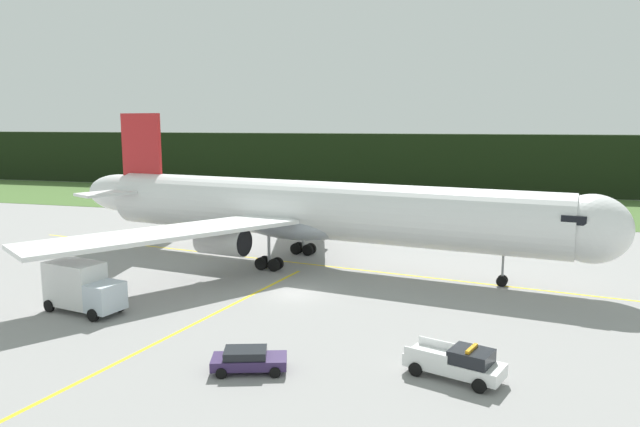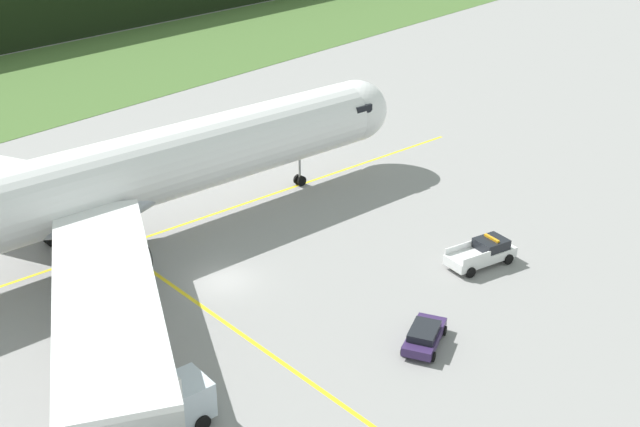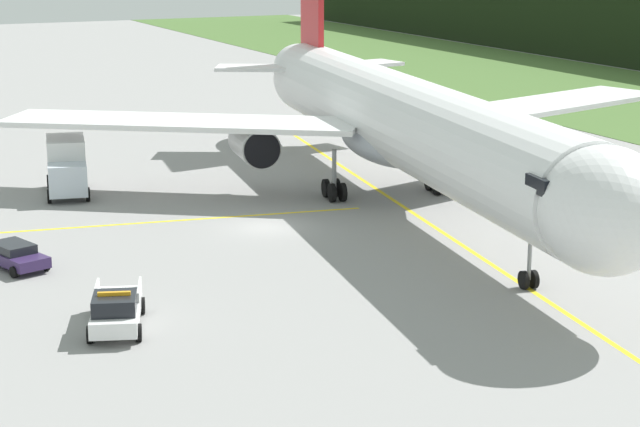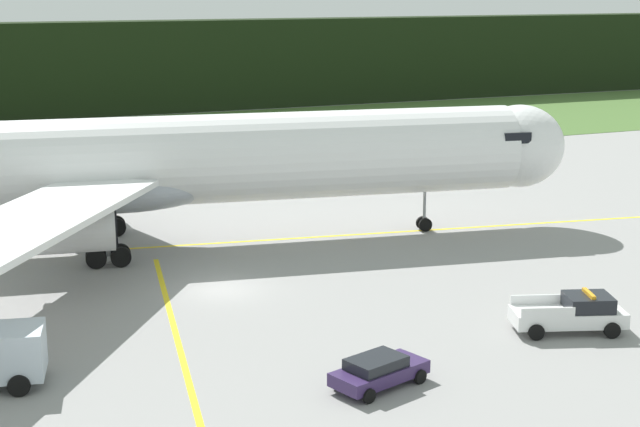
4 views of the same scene
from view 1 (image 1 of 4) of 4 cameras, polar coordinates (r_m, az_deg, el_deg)
The scene contains 9 objects.
ground at distance 47.55m, azimuth -2.46°, elevation -7.87°, with size 320.00×320.00×0.00m, color gray.
grass_verge at distance 99.31m, azimuth 7.40°, elevation 0.90°, with size 320.00×33.46×0.04m, color #44662E.
distant_tree_line at distance 118.55m, azimuth 8.91°, elevation 4.94°, with size 288.00×5.37×11.49m, color black.
taxiway_centerline_main at distance 56.83m, azimuth -0.30°, elevation -5.06°, with size 73.13×0.30×0.01m, color yellow.
taxiway_centerline_spur at distance 40.23m, azimuth -13.92°, elevation -11.30°, with size 35.79×0.30×0.01m, color yellow.
airliner at distance 56.05m, azimuth -0.87°, elevation 0.24°, with size 55.97×48.16×14.72m.
ops_pickup_truck at distance 33.26m, azimuth 13.34°, elevation -14.01°, with size 5.62×3.57×1.94m.
catering_truck at distance 46.12m, azimuth -22.30°, elevation -6.65°, with size 6.47×3.70×3.80m.
staff_car at distance 33.56m, azimuth -7.04°, elevation -13.99°, with size 4.50×2.99×1.30m.
Camera 1 is at (14.40, -43.19, 13.72)m, focal length 32.67 mm.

